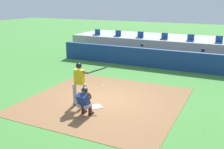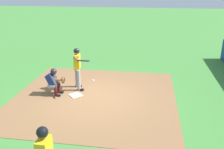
% 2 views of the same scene
% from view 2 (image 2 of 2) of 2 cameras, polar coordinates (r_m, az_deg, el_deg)
% --- Properties ---
extents(ground_plane, '(80.00, 80.00, 0.00)m').
position_cam_2_polar(ground_plane, '(10.07, -3.96, -5.14)').
color(ground_plane, '#428438').
extents(dirt_infield, '(6.40, 6.40, 0.01)m').
position_cam_2_polar(dirt_infield, '(10.06, -3.96, -5.11)').
color(dirt_infield, olive).
rests_on(dirt_infield, ground).
extents(home_plate, '(0.62, 0.62, 0.02)m').
position_cam_2_polar(home_plate, '(10.25, -8.34, -4.68)').
color(home_plate, white).
rests_on(home_plate, dirt_infield).
extents(batter_at_plate, '(1.19, 0.95, 1.80)m').
position_cam_2_polar(batter_at_plate, '(10.50, -7.91, 1.89)').
color(batter_at_plate, '#99999E').
rests_on(batter_at_plate, ground).
extents(catcher_crouched, '(0.50, 1.96, 1.13)m').
position_cam_2_polar(catcher_crouched, '(10.29, -13.01, -1.37)').
color(catcher_crouched, gray).
rests_on(catcher_crouched, ground).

